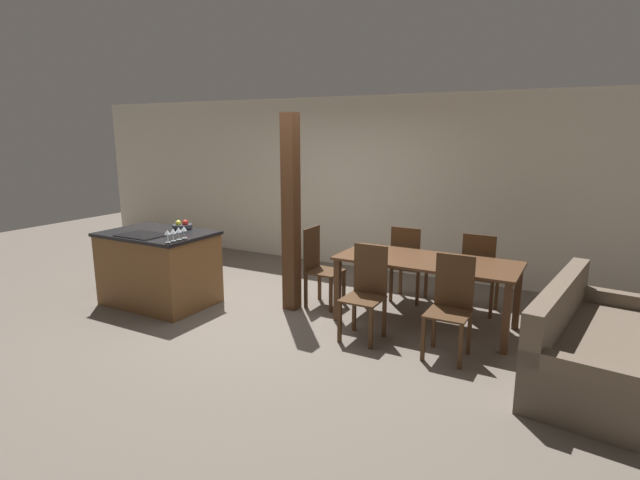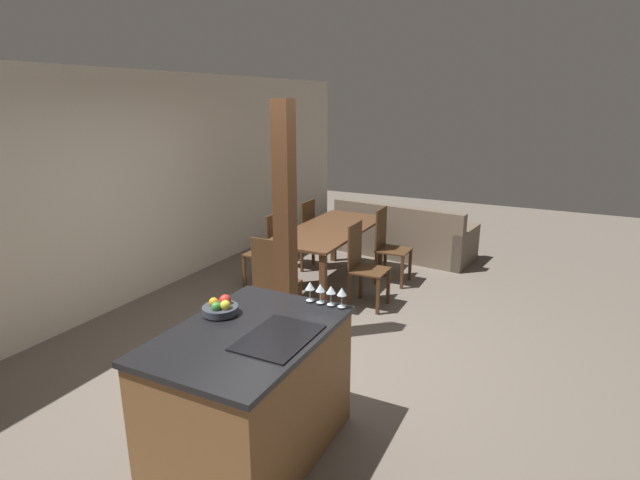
{
  "view_description": "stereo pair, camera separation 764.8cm",
  "coord_description": "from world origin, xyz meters",
  "px_view_note": "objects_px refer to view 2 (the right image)",
  "views": [
    {
      "loc": [
        3.3,
        -4.65,
        2.16
      ],
      "look_at": [
        0.6,
        0.2,
        0.95
      ],
      "focal_mm": 28.0,
      "sensor_mm": 36.0,
      "label": 1
    },
    {
      "loc": [
        -3.88,
        -2.04,
        2.38
      ],
      "look_at": [
        0.6,
        0.2,
        0.95
      ],
      "focal_mm": 28.0,
      "sensor_mm": 36.0,
      "label": 2
    }
  ],
  "objects_px": {
    "kitchen_island": "(251,393)",
    "dining_chair_near_left": "(363,264)",
    "wine_glass_middle": "(331,290)",
    "timber_post": "(285,226)",
    "dining_chair_near_right": "(388,245)",
    "fruit_bowl": "(221,307)",
    "dining_chair_head_end": "(274,280)",
    "wine_glass_near": "(342,292)",
    "dining_table": "(329,236)",
    "wine_glass_end": "(310,287)",
    "couch": "(403,238)",
    "wine_glass_far": "(320,288)",
    "dining_chair_far_left": "(268,250)",
    "dining_chair_far_right": "(302,233)"
  },
  "relations": [
    {
      "from": "fruit_bowl",
      "to": "dining_chair_far_left",
      "type": "bearing_deg",
      "value": 26.02
    },
    {
      "from": "fruit_bowl",
      "to": "couch",
      "type": "relative_size",
      "value": 0.11
    },
    {
      "from": "couch",
      "to": "timber_post",
      "type": "relative_size",
      "value": 0.91
    },
    {
      "from": "wine_glass_end",
      "to": "dining_table",
      "type": "xyz_separation_m",
      "value": [
        2.59,
        1.07,
        -0.38
      ]
    },
    {
      "from": "kitchen_island",
      "to": "dining_chair_near_left",
      "type": "bearing_deg",
      "value": 5.89
    },
    {
      "from": "wine_glass_middle",
      "to": "dining_chair_near_left",
      "type": "relative_size",
      "value": 0.15
    },
    {
      "from": "wine_glass_near",
      "to": "dining_chair_near_left",
      "type": "bearing_deg",
      "value": 17.58
    },
    {
      "from": "dining_chair_near_left",
      "to": "timber_post",
      "type": "distance_m",
      "value": 1.39
    },
    {
      "from": "wine_glass_far",
      "to": "wine_glass_end",
      "type": "height_order",
      "value": "same"
    },
    {
      "from": "fruit_bowl",
      "to": "timber_post",
      "type": "xyz_separation_m",
      "value": [
        1.45,
        0.33,
        0.21
      ]
    },
    {
      "from": "kitchen_island",
      "to": "dining_chair_near_left",
      "type": "relative_size",
      "value": 1.36
    },
    {
      "from": "dining_table",
      "to": "dining_chair_far_right",
      "type": "bearing_deg",
      "value": 55.56
    },
    {
      "from": "wine_glass_middle",
      "to": "wine_glass_far",
      "type": "bearing_deg",
      "value": 90.0
    },
    {
      "from": "dining_chair_far_left",
      "to": "dining_chair_far_right",
      "type": "xyz_separation_m",
      "value": [
        0.9,
        0.0,
        0.0
      ]
    },
    {
      "from": "dining_chair_head_end",
      "to": "timber_post",
      "type": "relative_size",
      "value": 0.42
    },
    {
      "from": "wine_glass_near",
      "to": "dining_chair_near_left",
      "type": "distance_m",
      "value": 2.31
    },
    {
      "from": "timber_post",
      "to": "dining_chair_far_left",
      "type": "bearing_deg",
      "value": 39.23
    },
    {
      "from": "wine_glass_end",
      "to": "timber_post",
      "type": "bearing_deg",
      "value": 38.58
    },
    {
      "from": "wine_glass_middle",
      "to": "dining_chair_near_right",
      "type": "height_order",
      "value": "wine_glass_middle"
    },
    {
      "from": "dining_chair_near_right",
      "to": "dining_chair_far_right",
      "type": "height_order",
      "value": "same"
    },
    {
      "from": "wine_glass_near",
      "to": "timber_post",
      "type": "relative_size",
      "value": 0.06
    },
    {
      "from": "dining_chair_far_left",
      "to": "timber_post",
      "type": "xyz_separation_m",
      "value": [
        -1.16,
        -0.94,
        0.68
      ]
    },
    {
      "from": "kitchen_island",
      "to": "fruit_bowl",
      "type": "relative_size",
      "value": 5.43
    },
    {
      "from": "wine_glass_near",
      "to": "wine_glass_far",
      "type": "relative_size",
      "value": 1.0
    },
    {
      "from": "wine_glass_near",
      "to": "timber_post",
      "type": "xyz_separation_m",
      "value": [
        0.98,
        1.04,
        0.14
      ]
    },
    {
      "from": "wine_glass_middle",
      "to": "couch",
      "type": "xyz_separation_m",
      "value": [
        4.26,
        0.76,
        -0.78
      ]
    },
    {
      "from": "wine_glass_far",
      "to": "wine_glass_end",
      "type": "relative_size",
      "value": 1.0
    },
    {
      "from": "dining_table",
      "to": "timber_post",
      "type": "relative_size",
      "value": 0.84
    },
    {
      "from": "kitchen_island",
      "to": "dining_chair_head_end",
      "type": "relative_size",
      "value": 1.36
    },
    {
      "from": "fruit_bowl",
      "to": "couch",
      "type": "height_order",
      "value": "fruit_bowl"
    },
    {
      "from": "dining_table",
      "to": "dining_chair_far_left",
      "type": "bearing_deg",
      "value": 124.44
    },
    {
      "from": "fruit_bowl",
      "to": "dining_chair_head_end",
      "type": "height_order",
      "value": "fruit_bowl"
    },
    {
      "from": "fruit_bowl",
      "to": "dining_table",
      "type": "xyz_separation_m",
      "value": [
        3.06,
        0.62,
        -0.31
      ]
    },
    {
      "from": "dining_chair_near_left",
      "to": "timber_post",
      "type": "height_order",
      "value": "timber_post"
    },
    {
      "from": "wine_glass_far",
      "to": "couch",
      "type": "relative_size",
      "value": 0.07
    },
    {
      "from": "kitchen_island",
      "to": "dining_chair_far_right",
      "type": "bearing_deg",
      "value": 23.6
    },
    {
      "from": "dining_chair_near_left",
      "to": "dining_chair_near_right",
      "type": "height_order",
      "value": "same"
    },
    {
      "from": "dining_chair_far_left",
      "to": "couch",
      "type": "distance_m",
      "value": 2.42
    },
    {
      "from": "wine_glass_end",
      "to": "couch",
      "type": "distance_m",
      "value": 4.37
    },
    {
      "from": "dining_table",
      "to": "dining_chair_head_end",
      "type": "distance_m",
      "value": 1.38
    },
    {
      "from": "wine_glass_middle",
      "to": "wine_glass_far",
      "type": "relative_size",
      "value": 1.0
    },
    {
      "from": "wine_glass_far",
      "to": "couch",
      "type": "bearing_deg",
      "value": 8.99
    },
    {
      "from": "couch",
      "to": "wine_glass_end",
      "type": "bearing_deg",
      "value": 104.92
    },
    {
      "from": "fruit_bowl",
      "to": "dining_chair_far_left",
      "type": "xyz_separation_m",
      "value": [
        2.61,
        1.27,
        -0.47
      ]
    },
    {
      "from": "fruit_bowl",
      "to": "dining_chair_near_left",
      "type": "bearing_deg",
      "value": -0.69
    },
    {
      "from": "wine_glass_middle",
      "to": "dining_chair_head_end",
      "type": "relative_size",
      "value": 0.15
    },
    {
      "from": "wine_glass_middle",
      "to": "dining_chair_near_left",
      "type": "bearing_deg",
      "value": 15.48
    },
    {
      "from": "dining_chair_near_right",
      "to": "fruit_bowl",
      "type": "bearing_deg",
      "value": 179.49
    },
    {
      "from": "dining_table",
      "to": "wine_glass_middle",
      "type": "bearing_deg",
      "value": -154.29
    },
    {
      "from": "wine_glass_near",
      "to": "dining_table",
      "type": "distance_m",
      "value": 2.93
    }
  ]
}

